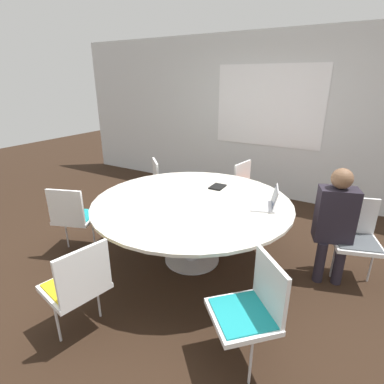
{
  "coord_description": "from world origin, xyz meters",
  "views": [
    {
      "loc": [
        1.52,
        -2.58,
        1.97
      ],
      "look_at": [
        0.0,
        0.0,
        0.84
      ],
      "focal_mm": 28.0,
      "sensor_mm": 36.0,
      "label": 1
    }
  ],
  "objects": [
    {
      "name": "ground_plane",
      "position": [
        0.0,
        0.0,
        0.0
      ],
      "size": [
        16.0,
        16.0,
        0.0
      ],
      "primitive_type": "plane",
      "color": "black"
    },
    {
      "name": "wall_back",
      "position": [
        0.0,
        2.51,
        1.35
      ],
      "size": [
        8.0,
        0.07,
        2.7
      ],
      "color": "silver",
      "rests_on": "ground_plane"
    },
    {
      "name": "conference_table",
      "position": [
        0.0,
        0.0,
        0.66
      ],
      "size": [
        2.14,
        2.14,
        0.74
      ],
      "color": "#B7B7BC",
      "rests_on": "ground_plane"
    },
    {
      "name": "chair_0",
      "position": [
        1.59,
        0.59,
        0.5
      ],
      "size": [
        0.55,
        0.54,
        0.84
      ],
      "rotation": [
        0.0,
        0.0,
        3.46
      ],
      "color": "white",
      "rests_on": "ground_plane"
    },
    {
      "name": "chair_1",
      "position": [
        0.15,
        1.38,
        0.5
      ],
      "size": [
        0.48,
        0.5,
        0.84
      ],
      "rotation": [
        0.0,
        0.0,
        4.55
      ],
      "color": "white",
      "rests_on": "ground_plane"
    },
    {
      "name": "chair_2",
      "position": [
        -1.04,
        0.93,
        0.5
      ],
      "size": [
        0.61,
        0.61,
        0.84
      ],
      "rotation": [
        0.0,
        0.0,
        5.5
      ],
      "color": "white",
      "rests_on": "ground_plane"
    },
    {
      "name": "chair_3",
      "position": [
        -1.28,
        -0.55,
        0.5
      ],
      "size": [
        0.56,
        0.55,
        0.84
      ],
      "rotation": [
        0.0,
        0.0,
        6.64
      ],
      "color": "white",
      "rests_on": "ground_plane"
    },
    {
      "name": "chair_4",
      "position": [
        -0.21,
        -1.38,
        0.5
      ],
      "size": [
        0.5,
        0.52,
        0.84
      ],
      "rotation": [
        0.0,
        0.0,
        7.65
      ],
      "color": "white",
      "rests_on": "ground_plane"
    },
    {
      "name": "chair_5",
      "position": [
        1.03,
        -0.93,
        0.5
      ],
      "size": [
        0.61,
        0.61,
        0.84
      ],
      "rotation": [
        0.0,
        0.0,
        8.64
      ],
      "color": "white",
      "rests_on": "ground_plane"
    },
    {
      "name": "person_0",
      "position": [
        1.38,
        0.44,
        0.7
      ],
      "size": [
        0.41,
        0.33,
        1.19
      ],
      "rotation": [
        0.0,
        0.0,
        3.46
      ],
      "color": "#231E28",
      "rests_on": "ground_plane"
    },
    {
      "name": "laptop",
      "position": [
        0.75,
        0.25,
        0.79
      ],
      "size": [
        0.34,
        0.38,
        0.21
      ],
      "rotation": [
        0.0,
        0.0,
        -1.25
      ],
      "color": "silver",
      "rests_on": "conference_table"
    },
    {
      "name": "spiral_notebook",
      "position": [
        0.06,
        0.52,
        0.75
      ],
      "size": [
        0.15,
        0.21,
        0.02
      ],
      "color": "black",
      "rests_on": "conference_table"
    }
  ]
}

